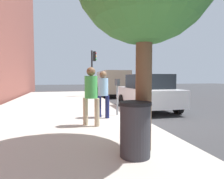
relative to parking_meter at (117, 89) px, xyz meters
name	(u,v)px	position (x,y,z in m)	size (l,w,h in m)	color
ground_plane	(137,120)	(-0.29, -0.69, -1.17)	(80.00, 80.00, 0.00)	#38383A
sidewalk_slab	(55,122)	(-0.29, 2.31, -1.09)	(28.00, 6.00, 0.15)	#B7B2A8
parking_meter	(117,89)	(0.00, 0.00, 0.00)	(0.36, 0.12, 1.41)	gray
pedestrian_at_meter	(103,91)	(-0.29, 0.61, -0.03)	(0.42, 0.40, 1.69)	#191E4C
pedestrian_bystander	(91,91)	(-1.37, 1.20, 0.03)	(0.38, 0.47, 1.77)	tan
parked_sedan_near	(147,92)	(1.74, -2.04, -0.27)	(4.42, 2.01, 1.77)	silver
parked_van_far	(112,82)	(9.07, -2.04, 0.09)	(5.27, 2.28, 2.18)	gray
traffic_signal	(93,66)	(7.91, -0.23, 1.41)	(0.24, 0.44, 3.60)	black
trash_bin	(135,129)	(-3.81, 0.72, -0.51)	(0.59, 0.59, 1.01)	#2D2D33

